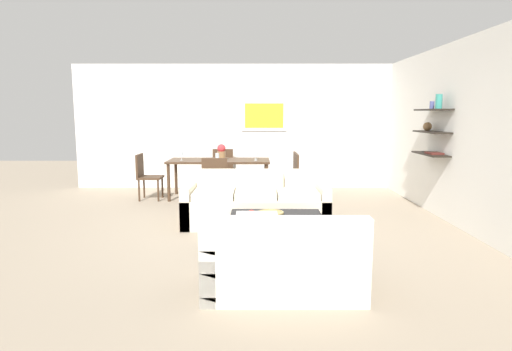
% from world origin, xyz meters
% --- Properties ---
extents(ground_plane, '(18.00, 18.00, 0.00)m').
position_xyz_m(ground_plane, '(0.00, 0.00, 0.00)').
color(ground_plane, gray).
extents(back_wall_unit, '(8.40, 0.09, 2.70)m').
position_xyz_m(back_wall_unit, '(0.30, 3.53, 1.35)').
color(back_wall_unit, silver).
rests_on(back_wall_unit, ground).
extents(right_wall_shelf_unit, '(0.34, 8.20, 2.70)m').
position_xyz_m(right_wall_shelf_unit, '(3.03, 0.60, 1.35)').
color(right_wall_shelf_unit, silver).
rests_on(right_wall_shelf_unit, ground).
extents(sofa_beige, '(2.12, 0.90, 0.78)m').
position_xyz_m(sofa_beige, '(0.07, 0.34, 0.29)').
color(sofa_beige, beige).
rests_on(sofa_beige, ground).
extents(loveseat_white, '(1.45, 0.90, 0.78)m').
position_xyz_m(loveseat_white, '(0.31, -2.11, 0.29)').
color(loveseat_white, silver).
rests_on(loveseat_white, ground).
extents(coffee_table, '(1.15, 0.98, 0.38)m').
position_xyz_m(coffee_table, '(0.33, -0.85, 0.19)').
color(coffee_table, black).
rests_on(coffee_table, ground).
extents(decorative_bowl, '(0.33, 0.33, 0.06)m').
position_xyz_m(decorative_bowl, '(0.25, -0.78, 0.41)').
color(decorative_bowl, '#99844C').
rests_on(decorative_bowl, coffee_table).
extents(apple_on_coffee_table, '(0.09, 0.09, 0.09)m').
position_xyz_m(apple_on_coffee_table, '(0.02, -0.79, 0.42)').
color(apple_on_coffee_table, red).
rests_on(apple_on_coffee_table, coffee_table).
extents(dining_table, '(1.96, 0.86, 0.75)m').
position_xyz_m(dining_table, '(-0.65, 2.35, 0.68)').
color(dining_table, '#422D1E').
rests_on(dining_table, ground).
extents(dining_chair_foot, '(0.44, 0.44, 0.88)m').
position_xyz_m(dining_chair_foot, '(-0.65, 1.51, 0.50)').
color(dining_chair_foot, '#422D1E').
rests_on(dining_chair_foot, ground).
extents(dining_chair_right_far, '(0.44, 0.44, 0.88)m').
position_xyz_m(dining_chair_right_far, '(0.74, 2.54, 0.50)').
color(dining_chair_right_far, '#422D1E').
rests_on(dining_chair_right_far, ground).
extents(dining_chair_left_near, '(0.44, 0.44, 0.88)m').
position_xyz_m(dining_chair_left_near, '(-2.03, 2.15, 0.50)').
color(dining_chair_left_near, '#422D1E').
rests_on(dining_chair_left_near, ground).
extents(dining_chair_right_near, '(0.44, 0.44, 0.88)m').
position_xyz_m(dining_chair_right_near, '(0.74, 2.15, 0.50)').
color(dining_chair_right_near, '#422D1E').
rests_on(dining_chair_right_near, ground).
extents(dining_chair_head, '(0.44, 0.44, 0.88)m').
position_xyz_m(dining_chair_head, '(-0.65, 3.18, 0.50)').
color(dining_chair_head, '#422D1E').
rests_on(dining_chair_head, ground).
extents(wine_glass_left_near, '(0.08, 0.08, 0.16)m').
position_xyz_m(wine_glass_left_near, '(-1.36, 2.24, 0.87)').
color(wine_glass_left_near, silver).
rests_on(wine_glass_left_near, dining_table).
extents(wine_glass_right_far, '(0.08, 0.08, 0.16)m').
position_xyz_m(wine_glass_right_far, '(0.07, 2.45, 0.86)').
color(wine_glass_right_far, silver).
rests_on(wine_glass_right_far, dining_table).
extents(wine_glass_foot, '(0.07, 0.07, 0.16)m').
position_xyz_m(wine_glass_foot, '(-0.65, 1.97, 0.86)').
color(wine_glass_foot, silver).
rests_on(wine_glass_foot, dining_table).
extents(wine_glass_head, '(0.07, 0.07, 0.17)m').
position_xyz_m(wine_glass_head, '(-0.65, 2.72, 0.87)').
color(wine_glass_head, silver).
rests_on(wine_glass_head, dining_table).
extents(wine_glass_right_near, '(0.07, 0.07, 0.16)m').
position_xyz_m(wine_glass_right_near, '(0.07, 2.24, 0.86)').
color(wine_glass_right_near, silver).
rests_on(wine_glass_right_near, dining_table).
extents(centerpiece_vase, '(0.16, 0.16, 0.31)m').
position_xyz_m(centerpiece_vase, '(-0.60, 2.31, 0.90)').
color(centerpiece_vase, olive).
rests_on(centerpiece_vase, dining_table).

